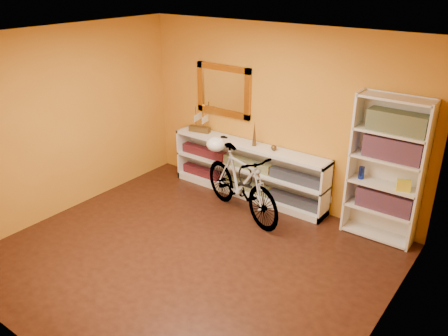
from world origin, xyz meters
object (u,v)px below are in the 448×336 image
Objects in this scene: helmet at (216,144)px; bookcase at (386,170)px; console_unit at (248,170)px; bicycle at (241,183)px.

bookcase is at bearing 8.86° from helmet.
console_unit is 0.67m from helmet.
helmet is (-0.61, 0.22, 0.38)m from bicycle.
bookcase is 1.93m from bicycle.
bookcase is 6.57× the size of helmet.
console_unit is at bearing 44.75° from helmet.
helmet is (-0.35, -0.35, 0.45)m from console_unit.
bookcase is at bearing 0.70° from console_unit.
bookcase reaches higher than bicycle.
bicycle is 0.75m from helmet.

